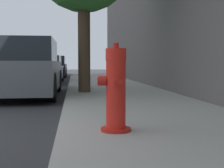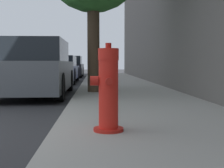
# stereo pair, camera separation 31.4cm
# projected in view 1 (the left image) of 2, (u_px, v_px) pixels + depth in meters

# --- Properties ---
(sidewalk_slab) EXTENTS (2.73, 40.00, 0.13)m
(sidewalk_slab) POSITION_uv_depth(u_px,v_px,m) (172.00, 131.00, 3.76)
(sidewalk_slab) COLOR #99968E
(sidewalk_slab) RESTS_ON ground_plane
(fire_hydrant) EXTENTS (0.37, 0.37, 0.97)m
(fire_hydrant) POSITION_uv_depth(u_px,v_px,m) (116.00, 91.00, 3.43)
(fire_hydrant) COLOR red
(fire_hydrant) RESTS_ON sidewalk_slab
(parked_car_near) EXTENTS (1.79, 4.33, 1.50)m
(parked_car_near) POSITION_uv_depth(u_px,v_px,m) (24.00, 69.00, 8.27)
(parked_car_near) COLOR #4C5156
(parked_car_near) RESTS_ON ground_plane
(parked_car_mid) EXTENTS (1.87, 4.48, 1.21)m
(parked_car_mid) POSITION_uv_depth(u_px,v_px,m) (41.00, 69.00, 13.85)
(parked_car_mid) COLOR navy
(parked_car_mid) RESTS_ON ground_plane
(parked_car_far) EXTENTS (1.81, 4.23, 1.32)m
(parked_car_far) POSITION_uv_depth(u_px,v_px,m) (52.00, 67.00, 19.43)
(parked_car_far) COLOR black
(parked_car_far) RESTS_ON ground_plane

